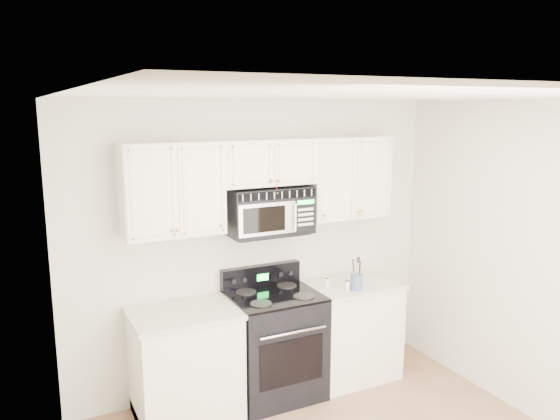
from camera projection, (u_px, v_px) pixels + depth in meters
room at (372, 308)px, 3.41m from camera, size 3.51×3.51×2.61m
base_cabinet_left at (186, 367)px, 4.49m from camera, size 0.86×0.65×0.92m
base_cabinet_right at (349, 332)px, 5.19m from camera, size 0.86×0.65×0.92m
range at (274, 343)px, 4.82m from camera, size 0.76×0.70×1.12m
upper_cabinets at (265, 178)px, 4.68m from camera, size 2.44×0.37×0.75m
microwave at (269, 210)px, 4.72m from camera, size 0.74×0.42×0.41m
utensil_crock at (356, 281)px, 4.89m from camera, size 0.11×0.11×0.30m
shaker_salt at (327, 282)px, 4.97m from camera, size 0.04×0.04×0.09m
shaker_pepper at (347, 285)px, 4.88m from camera, size 0.04×0.04×0.10m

